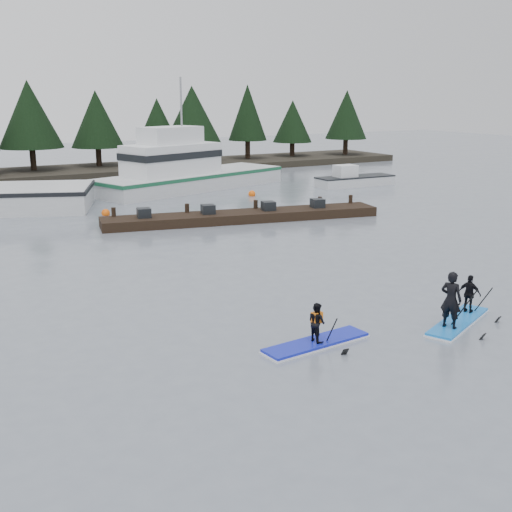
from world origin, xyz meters
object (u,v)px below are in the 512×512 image
fishing_boat_medium (187,180)px  floating_dock (243,216)px  paddleboard_duo (458,305)px  paddleboard_solo (316,333)px

fishing_boat_medium → floating_dock: bearing=-117.4°
floating_dock → paddleboard_duo: bearing=-85.3°
paddleboard_solo → paddleboard_duo: bearing=-14.5°
floating_dock → paddleboard_solo: bearing=-100.4°
paddleboard_duo → floating_dock: bearing=59.3°
floating_dock → paddleboard_duo: (-2.22, -17.80, 0.38)m
fishing_boat_medium → floating_dock: 12.94m
fishing_boat_medium → paddleboard_solo: fishing_boat_medium is taller
floating_dock → paddleboard_solo: size_ratio=4.62×
floating_dock → fishing_boat_medium: bearing=92.0°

